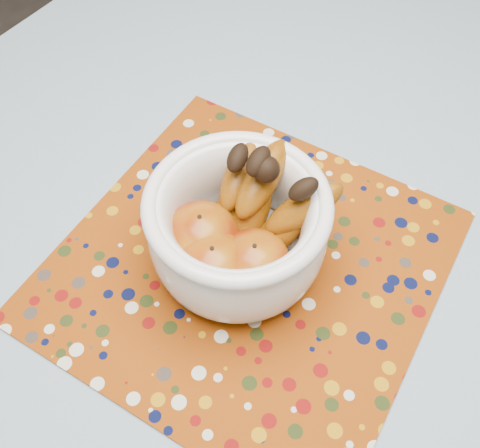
# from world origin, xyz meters

# --- Properties ---
(table) EXTENTS (1.20, 1.20, 0.75)m
(table) POSITION_xyz_m (0.00, 0.00, 0.67)
(table) COLOR brown
(table) RESTS_ON ground
(tablecloth) EXTENTS (1.32, 1.32, 0.01)m
(tablecloth) POSITION_xyz_m (0.00, 0.00, 0.76)
(tablecloth) COLOR slate
(tablecloth) RESTS_ON table
(placemat) EXTENTS (0.49, 0.49, 0.00)m
(placemat) POSITION_xyz_m (-0.03, -0.11, 0.76)
(placemat) COLOR #7E3206
(placemat) RESTS_ON tablecloth
(fruit_bowl) EXTENTS (0.24, 0.23, 0.17)m
(fruit_bowl) POSITION_xyz_m (-0.04, -0.11, 0.84)
(fruit_bowl) COLOR white
(fruit_bowl) RESTS_ON placemat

